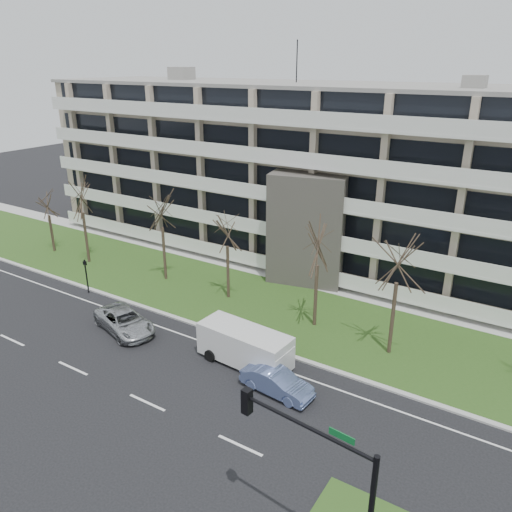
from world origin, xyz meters
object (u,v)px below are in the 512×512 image
Objects in this scene: white_van at (246,344)px; traffic_signal at (323,479)px; blue_sedan at (277,382)px; silver_pickup at (124,321)px; pedestrian_signal at (86,272)px.

white_van is 0.95× the size of traffic_signal.
silver_pickup is at bearing 93.03° from blue_sedan.
white_van is (9.06, 1.09, 0.62)m from silver_pickup.
silver_pickup is at bearing -8.49° from pedestrian_signal.
pedestrian_signal is at bearing 162.35° from traffic_signal.
pedestrian_signal is (-25.27, 11.09, -2.28)m from traffic_signal.
traffic_signal reaches higher than pedestrian_signal.
traffic_signal is 27.69m from pedestrian_signal.
white_van is 16.04m from pedestrian_signal.
blue_sedan is at bearing -74.93° from silver_pickup.
pedestrian_signal is (-18.97, 3.14, 1.08)m from blue_sedan.
blue_sedan is at bearing 3.79° from pedestrian_signal.
white_van is (-3.02, 1.49, 0.66)m from blue_sedan.
traffic_signal is (18.38, -8.35, 3.33)m from silver_pickup.
silver_pickup is 9.15m from white_van.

